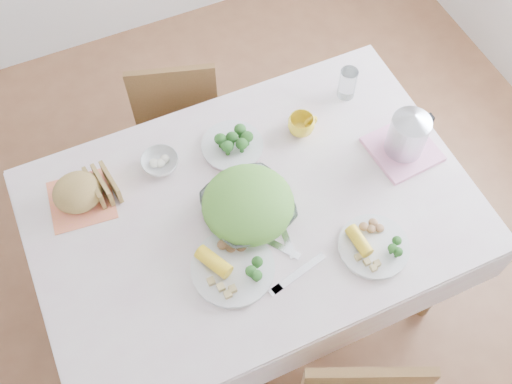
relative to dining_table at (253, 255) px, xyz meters
name	(u,v)px	position (x,y,z in m)	size (l,w,h in m)	color
floor	(254,290)	(0.00, 0.00, -0.38)	(3.60, 3.60, 0.00)	brown
dining_table	(253,255)	(0.00, 0.00, 0.00)	(1.40, 0.90, 0.75)	brown
tablecloth	(253,208)	(0.00, 0.00, 0.38)	(1.50, 1.00, 0.01)	white
chair_far	(177,97)	(-0.01, 0.82, 0.09)	(0.37, 0.37, 0.82)	brown
salad_bowl	(248,208)	(-0.03, -0.02, 0.42)	(0.29, 0.29, 0.07)	white
dinner_plate_left	(233,269)	(-0.15, -0.19, 0.40)	(0.27, 0.27, 0.02)	white
dinner_plate_right	(374,247)	(0.30, -0.30, 0.40)	(0.24, 0.24, 0.02)	white
broccoli_plate	(232,146)	(0.03, 0.26, 0.40)	(0.23, 0.23, 0.02)	beige
napkin	(82,200)	(-0.53, 0.27, 0.39)	(0.22, 0.22, 0.00)	#FF8357
bread_loaf	(77,192)	(-0.53, 0.27, 0.45)	(0.17, 0.16, 0.10)	olive
fruit_bowl	(160,163)	(-0.23, 0.29, 0.41)	(0.13, 0.13, 0.04)	white
yellow_mug	(301,125)	(0.29, 0.22, 0.43)	(0.10, 0.10, 0.08)	yellow
glass_tumbler	(348,83)	(0.53, 0.31, 0.45)	(0.07, 0.07, 0.13)	white
pink_tray	(402,149)	(0.59, -0.01, 0.40)	(0.22, 0.22, 0.02)	#FD9AC4
electric_kettle	(409,131)	(0.59, -0.01, 0.51)	(0.14, 0.14, 0.19)	#B2B5BA
fork_left	(272,243)	(0.00, -0.15, 0.39)	(0.02, 0.21, 0.00)	silver
fork_right	(284,233)	(0.05, -0.13, 0.39)	(0.02, 0.19, 0.00)	silver
knife	(299,273)	(0.03, -0.28, 0.39)	(0.02, 0.21, 0.00)	silver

